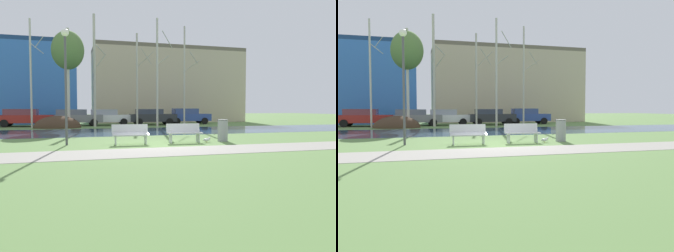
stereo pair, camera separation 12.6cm
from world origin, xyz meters
The scene contains 22 objects.
ground_plane centered at (0.00, 10.00, 0.00)m, with size 120.00×120.00×0.00m, color #5B7F42.
paved_path_strip centered at (0.00, -2.21, 0.01)m, with size 60.00×2.44×0.01m, color gray.
river_band centered at (0.00, 8.36, 0.00)m, with size 80.00×7.30×0.01m, color #33516B.
soil_mound centered at (-4.73, 13.89, 0.00)m, with size 3.66×2.70×1.91m, color #423021.
bench_left centered at (-1.24, 0.56, 0.47)m, with size 1.62×0.61×0.87m.
bench_right centered at (1.24, 0.56, 0.47)m, with size 1.62×0.61×0.87m.
trash_bin centered at (3.23, 0.66, 0.54)m, with size 0.51×0.51×1.04m.
seagull centered at (2.27, 0.32, 0.13)m, with size 0.40×0.15×0.25m.
streetlamp centered at (-3.91, 1.00, 3.32)m, with size 0.32×0.32×4.91m.
birch_far_left centered at (-6.65, 14.37, 4.37)m, with size 1.09×1.99×8.55m.
birch_left centered at (-3.86, 14.17, 6.15)m, with size 2.57×2.57×7.94m.
birch_center_left centered at (-1.75, 14.61, 4.72)m, with size 1.07×1.84×9.34m.
birch_center centered at (1.90, 14.71, 4.12)m, with size 1.54×2.70×8.01m.
birch_center_right centered at (3.37, 13.47, 4.63)m, with size 1.39×2.29×9.09m.
birch_right centered at (6.20, 14.61, 4.50)m, with size 1.50×2.68×8.87m.
parked_van_nearest_red centered at (-7.46, 16.65, 0.79)m, with size 4.70×2.28×1.49m.
parked_sedan_second_grey centered at (-3.34, 16.65, 0.77)m, with size 4.67×2.13×1.45m.
parked_hatch_third_white centered at (-0.56, 16.79, 0.77)m, with size 4.25×2.12×1.44m.
parked_wagon_fourth_dark centered at (3.53, 16.19, 0.78)m, with size 4.33×2.16×1.47m.
parked_suv_fifth_blue centered at (7.30, 16.90, 0.80)m, with size 4.28×2.08×1.52m.
building_blue_store centered at (-9.55, 23.28, 4.14)m, with size 12.92×6.99×8.28m.
building_beige_block centered at (7.10, 23.62, 4.17)m, with size 16.73×7.11×8.33m.
Camera 1 is at (-3.75, -13.74, 1.60)m, focal length 35.43 mm.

